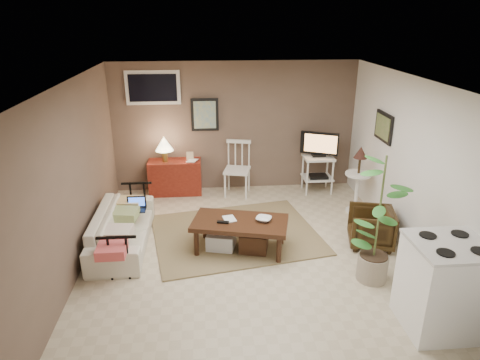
{
  "coord_description": "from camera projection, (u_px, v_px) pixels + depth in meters",
  "views": [
    {
      "loc": [
        -0.57,
        -5.24,
        3.17
      ],
      "look_at": [
        -0.09,
        0.35,
        0.98
      ],
      "focal_mm": 32.0,
      "sensor_mm": 36.0,
      "label": 1
    }
  ],
  "objects": [
    {
      "name": "floor",
      "position": [
        248.0,
        253.0,
        6.06
      ],
      "size": [
        5.0,
        5.0,
        0.0
      ],
      "primitive_type": "plane",
      "color": "#C1B293",
      "rests_on": "ground"
    },
    {
      "name": "art_back",
      "position": [
        205.0,
        115.0,
        7.79
      ],
      "size": [
        0.5,
        0.03,
        0.6
      ],
      "primitive_type": "cube",
      "color": "black"
    },
    {
      "name": "art_right",
      "position": [
        384.0,
        127.0,
        6.66
      ],
      "size": [
        0.03,
        0.6,
        0.45
      ],
      "primitive_type": "cube",
      "color": "black"
    },
    {
      "name": "window",
      "position": [
        153.0,
        88.0,
        7.54
      ],
      "size": [
        0.96,
        0.03,
        0.6
      ],
      "primitive_type": "cube",
      "color": "silver"
    },
    {
      "name": "rug",
      "position": [
        236.0,
        234.0,
        6.56
      ],
      "size": [
        2.74,
        2.35,
        0.02
      ],
      "primitive_type": "cube",
      "rotation": [
        0.0,
        0.0,
        0.18
      ],
      "color": "olive",
      "rests_on": "floor"
    },
    {
      "name": "coffee_table",
      "position": [
        239.0,
        233.0,
        6.03
      ],
      "size": [
        1.44,
        0.98,
        0.5
      ],
      "color": "#34170E",
      "rests_on": "floor"
    },
    {
      "name": "sofa",
      "position": [
        122.0,
        222.0,
        6.17
      ],
      "size": [
        0.54,
        1.85,
        0.72
      ],
      "primitive_type": "imported",
      "rotation": [
        0.0,
        0.0,
        1.57
      ],
      "color": "beige",
      "rests_on": "floor"
    },
    {
      "name": "sofa_pillows",
      "position": [
        122.0,
        224.0,
        5.94
      ],
      "size": [
        0.35,
        1.76,
        0.12
      ],
      "primitive_type": null,
      "color": "beige",
      "rests_on": "sofa"
    },
    {
      "name": "sofa_end_rails",
      "position": [
        130.0,
        225.0,
        6.19
      ],
      "size": [
        0.5,
        1.85,
        0.62
      ],
      "primitive_type": null,
      "color": "black",
      "rests_on": "floor"
    },
    {
      "name": "laptop",
      "position": [
        137.0,
        206.0,
        6.44
      ],
      "size": [
        0.28,
        0.21,
        0.19
      ],
      "color": "black",
      "rests_on": "sofa"
    },
    {
      "name": "red_console",
      "position": [
        174.0,
        174.0,
        7.96
      ],
      "size": [
        0.96,
        0.43,
        1.11
      ],
      "color": "maroon",
      "rests_on": "floor"
    },
    {
      "name": "spindle_chair",
      "position": [
        237.0,
        170.0,
        7.89
      ],
      "size": [
        0.55,
        0.55,
        1.0
      ],
      "color": "silver",
      "rests_on": "floor"
    },
    {
      "name": "tv_stand",
      "position": [
        318.0,
        161.0,
        7.95
      ],
      "size": [
        0.65,
        0.45,
        1.16
      ],
      "color": "silver",
      "rests_on": "floor"
    },
    {
      "name": "side_table",
      "position": [
        359.0,
        172.0,
        7.08
      ],
      "size": [
        0.43,
        0.43,
        1.16
      ],
      "color": "silver",
      "rests_on": "floor"
    },
    {
      "name": "armchair",
      "position": [
        371.0,
        226.0,
        6.18
      ],
      "size": [
        0.69,
        0.72,
        0.62
      ],
      "primitive_type": "imported",
      "rotation": [
        0.0,
        0.0,
        -1.81
      ],
      "color": "black",
      "rests_on": "floor"
    },
    {
      "name": "potted_plant",
      "position": [
        379.0,
        216.0,
        5.15
      ],
      "size": [
        0.42,
        0.42,
        1.69
      ],
      "color": "gray",
      "rests_on": "floor"
    },
    {
      "name": "stove",
      "position": [
        444.0,
        286.0,
        4.47
      ],
      "size": [
        0.79,
        0.73,
        1.03
      ],
      "color": "white",
      "rests_on": "floor"
    },
    {
      "name": "bowl",
      "position": [
        264.0,
        214.0,
        5.93
      ],
      "size": [
        0.21,
        0.13,
        0.21
      ],
      "primitive_type": "imported",
      "rotation": [
        0.0,
        0.0,
        -0.4
      ],
      "color": "#34170E",
      "rests_on": "coffee_table"
    },
    {
      "name": "book_table",
      "position": [
        224.0,
        213.0,
        5.94
      ],
      "size": [
        0.16,
        0.05,
        0.22
      ],
      "primitive_type": "imported",
      "rotation": [
        0.0,
        0.0,
        0.21
      ],
      "color": "#34170E",
      "rests_on": "coffee_table"
    },
    {
      "name": "book_console",
      "position": [
        188.0,
        155.0,
        7.82
      ],
      "size": [
        0.16,
        0.08,
        0.23
      ],
      "primitive_type": "imported",
      "rotation": [
        0.0,
        0.0,
        -0.39
      ],
      "color": "#34170E",
      "rests_on": "red_console"
    }
  ]
}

